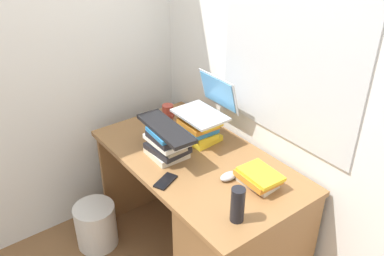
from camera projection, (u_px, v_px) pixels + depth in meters
ground_plane at (196, 252)px, 2.69m from camera, size 6.00×6.00×0.00m
wall_back at (256, 48)px, 2.24m from camera, size 6.00×0.06×2.60m
wall_left at (119, 26)px, 2.60m from camera, size 0.05×6.00×2.60m
desk at (228, 237)px, 2.25m from camera, size 1.27×0.70×0.74m
book_stack_tall at (200, 128)px, 2.44m from camera, size 0.24×0.21×0.17m
book_stack_keyboard_riser at (167, 143)px, 2.30m from camera, size 0.24×0.20×0.17m
book_stack_side at (259, 177)px, 2.09m from camera, size 0.23×0.17×0.08m
laptop at (208, 105)px, 2.40m from camera, size 0.31×0.27×0.22m
keyboard at (166, 128)px, 2.24m from camera, size 0.43×0.16×0.02m
computer_mouse at (229, 176)px, 2.14m from camera, size 0.06×0.10×0.04m
mug at (168, 111)px, 2.71m from camera, size 0.11×0.07×0.09m
water_bottle at (238, 205)px, 1.84m from camera, size 0.07×0.07×0.17m
cell_phone at (166, 181)px, 2.12m from camera, size 0.11×0.15×0.01m
wastebasket at (96, 225)px, 2.69m from camera, size 0.26×0.26×0.30m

